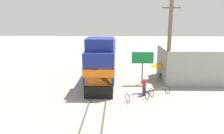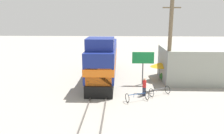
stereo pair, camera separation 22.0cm
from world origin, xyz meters
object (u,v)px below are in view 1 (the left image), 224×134
object	(u,v)px
person_bystander	(144,86)
utility_pole	(169,42)
locomotive	(103,61)
vendor_umbrella	(159,65)
bicycle_spare	(137,96)
bicycle	(159,91)
billboard_sign	(143,60)

from	to	relation	value
person_bystander	utility_pole	bearing A→B (deg)	46.07
locomotive	vendor_umbrella	bearing A→B (deg)	-4.00
person_bystander	bicycle_spare	bearing A→B (deg)	-118.84
vendor_umbrella	bicycle	xyz separation A→B (m)	(-0.80, -4.84, -1.49)
utility_pole	bicycle	size ratio (longest dim) A/B	4.45
vendor_umbrella	bicycle	world-z (taller)	vendor_umbrella
locomotive	bicycle_spare	distance (m)	7.89
utility_pole	locomotive	bearing A→B (deg)	159.40
utility_pole	vendor_umbrella	size ratio (longest dim) A/B	4.23
bicycle	locomotive	bearing A→B (deg)	-160.86
utility_pole	vendor_umbrella	bearing A→B (deg)	102.60
person_bystander	bicycle	distance (m)	1.58
bicycle	bicycle_spare	world-z (taller)	bicycle_spare
billboard_sign	bicycle	world-z (taller)	billboard_sign
locomotive	bicycle_spare	bearing A→B (deg)	-63.18
bicycle	bicycle_spare	size ratio (longest dim) A/B	0.98
utility_pole	person_bystander	xyz separation A→B (m)	(-2.77, -2.87, -3.74)
bicycle_spare	billboard_sign	bearing A→B (deg)	147.33
billboard_sign	bicycle_spare	world-z (taller)	billboard_sign
utility_pole	bicycle_spare	distance (m)	6.96
locomotive	utility_pole	bearing A→B (deg)	-20.60
vendor_umbrella	locomotive	bearing A→B (deg)	176.00
locomotive	vendor_umbrella	size ratio (longest dim) A/B	6.43
person_bystander	vendor_umbrella	bearing A→B (deg)	65.65
locomotive	utility_pole	xyz separation A→B (m)	(6.98, -2.62, 2.46)
billboard_sign	bicycle_spare	bearing A→B (deg)	-100.72
vendor_umbrella	bicycle	size ratio (longest dim) A/B	1.05
locomotive	utility_pole	size ratio (longest dim) A/B	1.52
billboard_sign	locomotive	bearing A→B (deg)	156.83
locomotive	bicycle	xyz separation A→B (m)	(5.69, -5.30, -1.82)
locomotive	bicycle_spare	size ratio (longest dim) A/B	6.62
locomotive	bicycle_spare	world-z (taller)	locomotive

